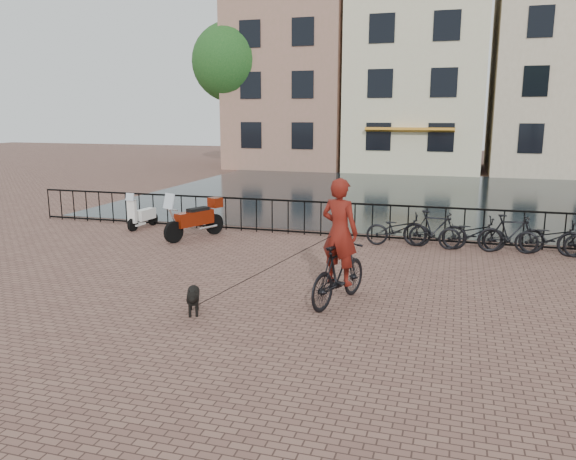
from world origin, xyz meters
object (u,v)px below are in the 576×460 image
(cyclist, at_px, (339,249))
(scooter, at_px, (142,209))
(dog, at_px, (193,299))
(motorcycle, at_px, (194,214))

(cyclist, height_order, scooter, cyclist)
(dog, bearing_deg, motorcycle, 91.27)
(cyclist, xyz_separation_m, scooter, (-7.29, 5.21, -0.45))
(cyclist, xyz_separation_m, dog, (-2.38, -1.29, -0.79))
(motorcycle, xyz_separation_m, scooter, (-2.20, 0.86, -0.11))
(cyclist, bearing_deg, scooter, -17.81)
(motorcycle, height_order, scooter, motorcycle)
(dog, xyz_separation_m, scooter, (-4.92, 6.50, 0.33))
(motorcycle, distance_m, scooter, 2.36)
(motorcycle, bearing_deg, dog, -40.52)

